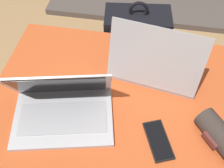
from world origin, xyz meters
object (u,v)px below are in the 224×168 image
(laptop_near, at_px, (62,107))
(cell_phone, at_px, (158,140))
(wrist_brace, at_px, (220,135))
(laptop_far, at_px, (156,63))
(backpack, at_px, (135,48))

(laptop_near, relative_size, cell_phone, 2.41)
(laptop_near, bearing_deg, wrist_brace, -14.06)
(laptop_near, relative_size, wrist_brace, 2.15)
(laptop_far, bearing_deg, backpack, -63.39)
(laptop_far, height_order, backpack, laptop_far)
(laptop_far, bearing_deg, wrist_brace, 139.39)
(cell_phone, bearing_deg, laptop_near, 149.64)
(laptop_far, relative_size, wrist_brace, 2.08)
(laptop_near, height_order, laptop_far, laptop_far)
(laptop_far, xyz_separation_m, backpack, (-0.11, 0.34, -0.26))
(cell_phone, distance_m, backpack, 0.71)
(wrist_brace, bearing_deg, laptop_near, 178.42)
(backpack, xyz_separation_m, wrist_brace, (0.34, -0.62, 0.25))
(laptop_far, relative_size, backpack, 0.73)
(wrist_brace, bearing_deg, backpack, 118.92)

